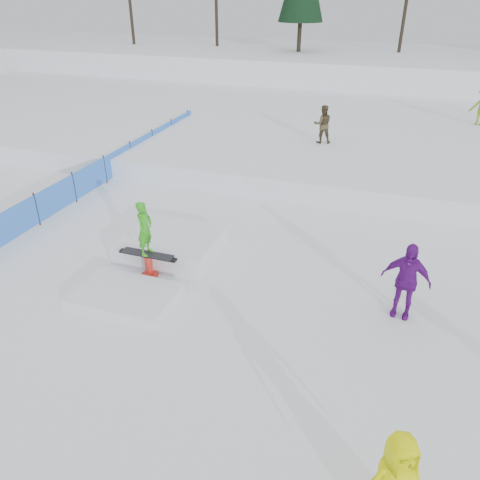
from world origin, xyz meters
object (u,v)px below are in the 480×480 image
(safety_fence, at_px, (105,169))
(spectator_purple, at_px, (406,280))
(walker_olive, at_px, (323,124))
(jib_rail_feature, at_px, (159,255))

(safety_fence, distance_m, spectator_purple, 12.04)
(walker_olive, bearing_deg, spectator_purple, 91.32)
(safety_fence, distance_m, jib_rail_feature, 6.72)
(safety_fence, bearing_deg, jib_rail_feature, -45.01)
(walker_olive, distance_m, jib_rail_feature, 10.41)
(safety_fence, relative_size, walker_olive, 10.14)
(safety_fence, bearing_deg, spectator_purple, -23.95)
(spectator_purple, height_order, jib_rail_feature, jib_rail_feature)
(walker_olive, xyz_separation_m, spectator_purple, (3.70, -10.15, -0.66))
(jib_rail_feature, bearing_deg, walker_olive, 75.72)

